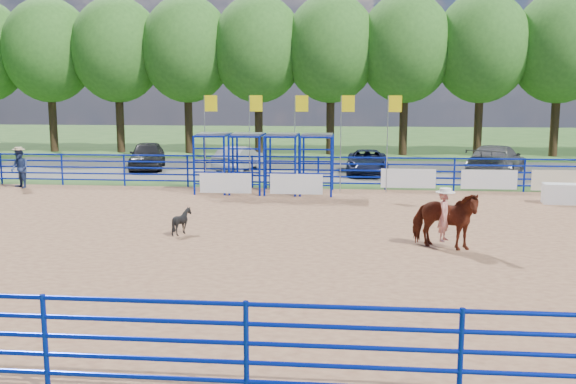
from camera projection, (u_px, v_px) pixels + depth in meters
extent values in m
plane|color=#3C6327|center=(301.00, 241.00, 19.11)|extent=(120.00, 120.00, 0.00)
cube|color=#A47452|center=(301.00, 240.00, 19.10)|extent=(30.00, 20.00, 0.02)
cube|color=#66645A|center=(325.00, 170.00, 35.81)|extent=(40.00, 10.00, 0.01)
cube|color=white|center=(563.00, 194.00, 25.08)|extent=(1.55, 0.85, 0.79)
imported|color=maroon|center=(444.00, 220.00, 17.92)|extent=(2.17, 1.63, 1.67)
imported|color=red|center=(446.00, 191.00, 17.79)|extent=(0.52, 0.61, 1.41)
cylinder|color=white|center=(447.00, 165.00, 17.67)|extent=(0.54, 0.54, 0.12)
imported|color=black|center=(182.00, 221.00, 19.81)|extent=(0.94, 0.90, 0.81)
imported|color=navy|center=(20.00, 168.00, 29.02)|extent=(1.10, 1.06, 1.79)
cylinder|color=tan|center=(18.00, 149.00, 28.88)|extent=(0.56, 0.56, 0.11)
imported|color=black|center=(147.00, 155.00, 36.14)|extent=(2.79, 4.82, 1.54)
imported|color=gray|center=(239.00, 158.00, 35.46)|extent=(2.36, 4.33, 1.35)
imported|color=black|center=(367.00, 162.00, 33.92)|extent=(2.20, 4.63, 1.28)
imported|color=#515153|center=(496.00, 160.00, 33.20)|extent=(4.24, 6.03, 1.62)
cube|color=white|center=(225.00, 183.00, 27.02)|extent=(2.20, 0.04, 0.85)
cube|color=white|center=(296.00, 184.00, 26.73)|extent=(2.20, 0.04, 0.85)
cube|color=white|center=(408.00, 178.00, 28.42)|extent=(2.40, 0.04, 0.85)
cube|color=white|center=(489.00, 180.00, 28.08)|extent=(2.40, 0.04, 0.85)
cube|color=beige|center=(560.00, 180.00, 27.79)|extent=(2.40, 0.04, 0.90)
cylinder|color=#3F2B19|center=(53.00, 118.00, 46.21)|extent=(0.56, 0.56, 4.80)
ellipsoid|color=#2E601F|center=(49.00, 45.00, 45.39)|extent=(6.40, 6.40, 7.36)
cylinder|color=#3F2B19|center=(120.00, 119.00, 45.72)|extent=(0.56, 0.56, 4.80)
ellipsoid|color=#2E601F|center=(117.00, 45.00, 44.91)|extent=(6.40, 6.40, 7.36)
cylinder|color=#3F2B19|center=(189.00, 119.00, 45.24)|extent=(0.56, 0.56, 4.80)
ellipsoid|color=#2E601F|center=(187.00, 44.00, 44.42)|extent=(6.40, 6.40, 7.36)
cylinder|color=#3F2B19|center=(259.00, 119.00, 44.76)|extent=(0.56, 0.56, 4.80)
ellipsoid|color=#2E601F|center=(258.00, 44.00, 43.94)|extent=(6.40, 6.40, 7.36)
cylinder|color=#3F2B19|center=(330.00, 119.00, 44.27)|extent=(0.56, 0.56, 4.80)
ellipsoid|color=#2E601F|center=(331.00, 43.00, 43.46)|extent=(6.40, 6.40, 7.36)
cylinder|color=#3F2B19|center=(404.00, 120.00, 43.79)|extent=(0.56, 0.56, 4.80)
ellipsoid|color=#2E601F|center=(406.00, 43.00, 42.97)|extent=(6.40, 6.40, 7.36)
cylinder|color=#3F2B19|center=(478.00, 120.00, 43.31)|extent=(0.56, 0.56, 4.80)
ellipsoid|color=#2E601F|center=(482.00, 42.00, 42.49)|extent=(6.40, 6.40, 7.36)
cylinder|color=#3F2B19|center=(555.00, 121.00, 42.82)|extent=(0.56, 0.56, 4.80)
ellipsoid|color=#2E601F|center=(560.00, 42.00, 42.01)|extent=(6.40, 6.40, 7.36)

